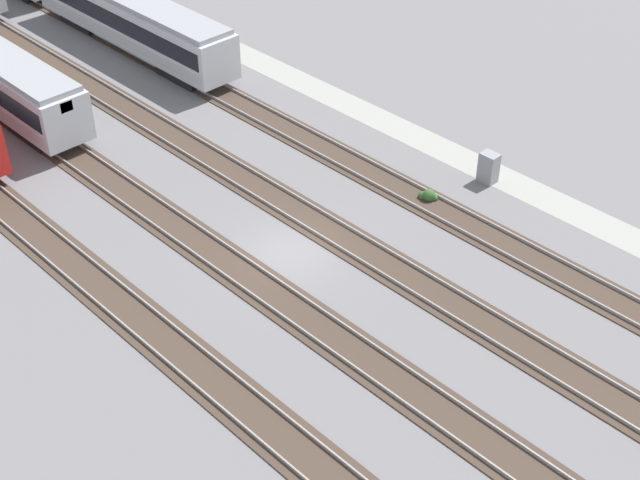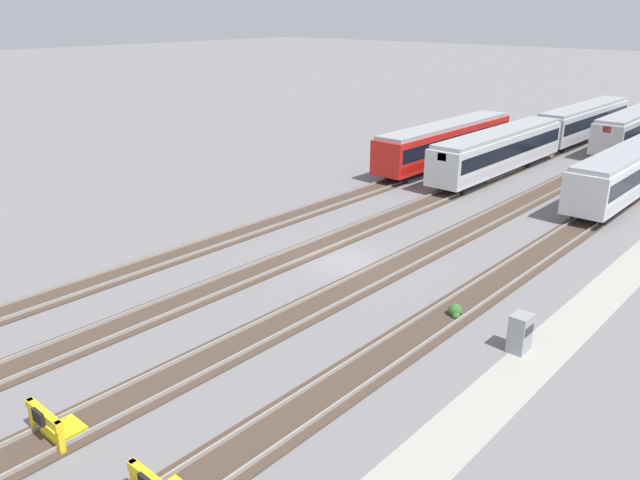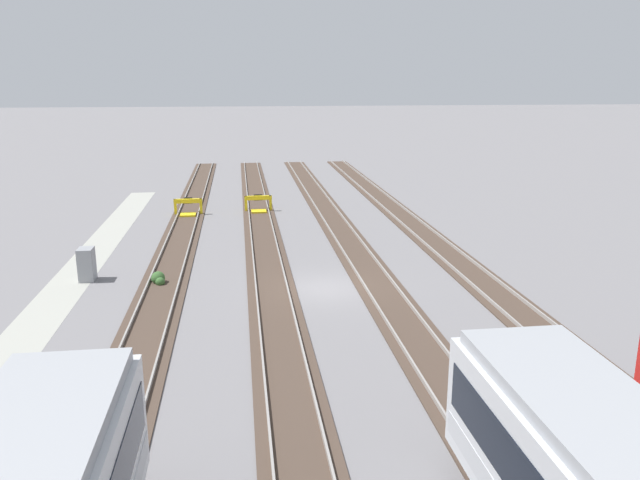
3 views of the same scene
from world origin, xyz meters
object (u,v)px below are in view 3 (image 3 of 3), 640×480
bumper_stop_near_inner_track (258,205)px  electrical_cabinet (87,264)px  bumper_stop_nearest_track (188,208)px  weed_clump (158,279)px

bumper_stop_near_inner_track → electrical_cabinet: size_ratio=1.25×
bumper_stop_nearest_track → weed_clump: bearing=-1.0°
bumper_stop_nearest_track → bumper_stop_near_inner_track: bearing=96.4°
bumper_stop_nearest_track → electrical_cabinet: 14.92m
electrical_cabinet → weed_clump: electrical_cabinet is taller
electrical_cabinet → bumper_stop_nearest_track: bearing=165.5°
bumper_stop_near_inner_track → electrical_cabinet: 17.37m
bumper_stop_near_inner_track → electrical_cabinet: electrical_cabinet is taller
bumper_stop_nearest_track → weed_clump: 15.44m
bumper_stop_near_inner_track → weed_clump: 16.85m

